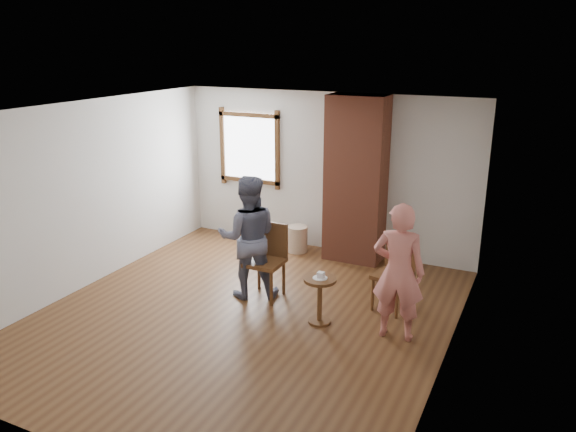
# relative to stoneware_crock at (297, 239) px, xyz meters

# --- Properties ---
(ground) EXTENTS (5.50, 5.50, 0.00)m
(ground) POSITION_rel_stoneware_crock_xyz_m (0.34, -2.40, -0.22)
(ground) COLOR brown
(ground) RESTS_ON ground
(room_shell) EXTENTS (5.04, 5.52, 2.62)m
(room_shell) POSITION_rel_stoneware_crock_xyz_m (0.29, -1.79, 1.59)
(room_shell) COLOR silver
(room_shell) RESTS_ON ground
(brick_chimney) EXTENTS (0.90, 0.50, 2.60)m
(brick_chimney) POSITION_rel_stoneware_crock_xyz_m (0.94, 0.10, 1.08)
(brick_chimney) COLOR #A15239
(brick_chimney) RESTS_ON ground
(stoneware_crock) EXTENTS (0.38, 0.38, 0.43)m
(stoneware_crock) POSITION_rel_stoneware_crock_xyz_m (0.00, 0.00, 0.00)
(stoneware_crock) COLOR tan
(stoneware_crock) RESTS_ON ground
(dark_pot) EXTENTS (0.16, 0.16, 0.14)m
(dark_pot) POSITION_rel_stoneware_crock_xyz_m (-0.08, 0.00, -0.15)
(dark_pot) COLOR black
(dark_pot) RESTS_ON ground
(dining_chair_left) EXTENTS (0.48, 0.48, 1.02)m
(dining_chair_left) POSITION_rel_stoneware_crock_xyz_m (0.33, -1.70, 0.35)
(dining_chair_left) COLOR brown
(dining_chair_left) RESTS_ON ground
(dining_chair_right) EXTENTS (0.53, 0.53, 0.94)m
(dining_chair_right) POSITION_rel_stoneware_crock_xyz_m (2.00, -1.32, 0.31)
(dining_chair_right) COLOR brown
(dining_chair_right) RESTS_ON ground
(side_table) EXTENTS (0.40, 0.40, 0.60)m
(side_table) POSITION_rel_stoneware_crock_xyz_m (1.28, -2.13, 0.19)
(side_table) COLOR brown
(side_table) RESTS_ON ground
(cake_plate) EXTENTS (0.18, 0.18, 0.01)m
(cake_plate) POSITION_rel_stoneware_crock_xyz_m (1.28, -2.13, 0.39)
(cake_plate) COLOR white
(cake_plate) RESTS_ON side_table
(cake_slice) EXTENTS (0.08, 0.07, 0.06)m
(cake_slice) POSITION_rel_stoneware_crock_xyz_m (1.29, -2.13, 0.42)
(cake_slice) COLOR white
(cake_slice) RESTS_ON cake_plate
(man) EXTENTS (1.03, 0.95, 1.69)m
(man) POSITION_rel_stoneware_crock_xyz_m (0.10, -1.81, 0.63)
(man) COLOR black
(man) RESTS_ON ground
(person_pink) EXTENTS (0.64, 0.45, 1.65)m
(person_pink) POSITION_rel_stoneware_crock_xyz_m (2.22, -2.06, 0.61)
(person_pink) COLOR #CB7065
(person_pink) RESTS_ON ground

